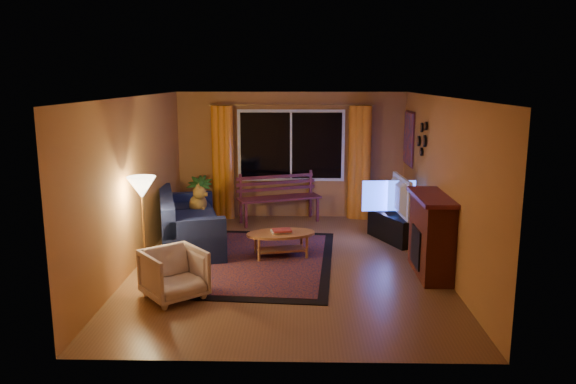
{
  "coord_description": "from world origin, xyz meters",
  "views": [
    {
      "loc": [
        0.19,
        -8.11,
        2.76
      ],
      "look_at": [
        0.0,
        0.3,
        1.05
      ],
      "focal_mm": 35.0,
      "sensor_mm": 36.0,
      "label": 1
    }
  ],
  "objects_px": {
    "armchair": "(174,272)",
    "coffee_table": "(281,245)",
    "sofa": "(190,220)",
    "tv_console": "(393,228)",
    "bench": "(279,210)",
    "floor_lamp": "(144,227)"
  },
  "relations": [
    {
      "from": "armchair",
      "to": "tv_console",
      "type": "xyz_separation_m",
      "value": [
        3.2,
        2.66,
        -0.12
      ]
    },
    {
      "from": "bench",
      "to": "floor_lamp",
      "type": "relative_size",
      "value": 1.13
    },
    {
      "from": "sofa",
      "to": "armchair",
      "type": "distance_m",
      "value": 2.29
    },
    {
      "from": "sofa",
      "to": "tv_console",
      "type": "distance_m",
      "value": 3.47
    },
    {
      "from": "tv_console",
      "to": "armchair",
      "type": "bearing_deg",
      "value": -164.02
    },
    {
      "from": "sofa",
      "to": "armchair",
      "type": "bearing_deg",
      "value": -98.96
    },
    {
      "from": "sofa",
      "to": "armchair",
      "type": "height_order",
      "value": "sofa"
    },
    {
      "from": "bench",
      "to": "coffee_table",
      "type": "xyz_separation_m",
      "value": [
        0.11,
        -2.16,
        -0.04
      ]
    },
    {
      "from": "armchair",
      "to": "tv_console",
      "type": "bearing_deg",
      "value": 0.55
    },
    {
      "from": "floor_lamp",
      "to": "coffee_table",
      "type": "bearing_deg",
      "value": 25.91
    },
    {
      "from": "floor_lamp",
      "to": "coffee_table",
      "type": "distance_m",
      "value": 2.16
    },
    {
      "from": "bench",
      "to": "tv_console",
      "type": "relative_size",
      "value": 1.44
    },
    {
      "from": "bench",
      "to": "floor_lamp",
      "type": "distance_m",
      "value": 3.59
    },
    {
      "from": "armchair",
      "to": "coffee_table",
      "type": "bearing_deg",
      "value": 13.99
    },
    {
      "from": "armchair",
      "to": "sofa",
      "type": "bearing_deg",
      "value": 56.76
    },
    {
      "from": "sofa",
      "to": "floor_lamp",
      "type": "distance_m",
      "value": 1.53
    },
    {
      "from": "sofa",
      "to": "floor_lamp",
      "type": "relative_size",
      "value": 1.54
    },
    {
      "from": "sofa",
      "to": "coffee_table",
      "type": "distance_m",
      "value": 1.64
    },
    {
      "from": "floor_lamp",
      "to": "coffee_table",
      "type": "height_order",
      "value": "floor_lamp"
    },
    {
      "from": "sofa",
      "to": "armchair",
      "type": "relative_size",
      "value": 3.1
    },
    {
      "from": "floor_lamp",
      "to": "coffee_table",
      "type": "xyz_separation_m",
      "value": [
        1.89,
        0.92,
        -0.52
      ]
    },
    {
      "from": "floor_lamp",
      "to": "tv_console",
      "type": "distance_m",
      "value": 4.25
    }
  ]
}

